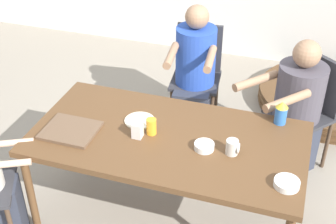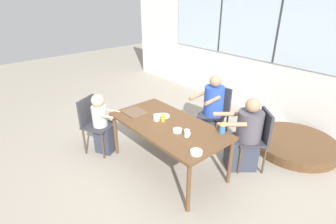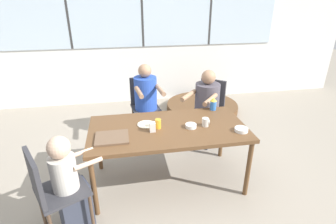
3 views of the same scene
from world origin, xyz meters
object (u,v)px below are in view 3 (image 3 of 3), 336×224
Objects in this scene: coffee_mug at (206,122)px; folded_table_stack at (202,107)px; chair_for_man_blue_shirt at (210,104)px; chair_for_toddler at (50,188)px; sippy_cup at (213,104)px; milk_carton_small at (153,127)px; person_woman_green_shirt at (147,107)px; bowl_cereal at (191,126)px; person_man_blue_shirt at (205,112)px; person_toddler at (70,187)px; bowl_white_shallow at (241,130)px; chair_for_woman_green_shirt at (144,101)px; juice_glass at (158,124)px.

coffee_mug is 2.12m from folded_table_stack.
chair_for_man_blue_shirt and chair_for_toddler have the same top height.
sippy_cup is 1.56× the size of milk_carton_small.
bowl_cereal is (0.36, -1.13, 0.22)m from person_woman_green_shirt.
bowl_cereal is (-0.17, -0.01, -0.03)m from coffee_mug.
person_man_blue_shirt is (-0.11, -0.13, -0.06)m from chair_for_man_blue_shirt.
coffee_mug is (1.38, 0.46, 0.29)m from person_toddler.
person_man_blue_shirt is 1.08m from bowl_white_shallow.
chair_for_toddler is at bearing -160.82° from coffee_mug.
person_man_blue_shirt is 1.16m from folded_table_stack.
chair_for_man_blue_shirt reaches higher than bowl_white_shallow.
folded_table_stack is at bearing 112.15° from chair_for_toddler.
chair_for_woman_green_shirt is at bearing 106.47° from bowl_cereal.
bowl_white_shallow is 0.10× the size of folded_table_stack.
milk_carton_small is at bearing -178.59° from bowl_cereal.
coffee_mug is at bearing 1.83° from milk_carton_small.
bowl_cereal is at bearing 83.89° from chair_for_toddler.
milk_carton_small is 0.93m from bowl_white_shallow.
person_woman_green_shirt reaches higher than chair_for_toddler.
person_toddler is at bearing 79.43° from chair_for_man_blue_shirt.
chair_for_woman_green_shirt is at bearing 124.70° from chair_for_toddler.
chair_for_toddler is 7.45× the size of bowl_cereal.
person_woman_green_shirt reaches higher than folded_table_stack.
chair_for_man_blue_shirt reaches higher than coffee_mug.
sippy_cup is at bearing 90.96° from chair_for_toddler.
person_man_blue_shirt reaches higher than milk_carton_small.
chair_for_woman_green_shirt is 0.94m from person_man_blue_shirt.
chair_for_toddler is 3.26m from folded_table_stack.
chair_for_toddler is 1.62m from coffee_mug.
chair_for_man_blue_shirt is 0.18m from person_man_blue_shirt.
juice_glass is 0.87m from bowl_white_shallow.
milk_carton_small reaches higher than bowl_cereal.
coffee_mug reaches higher than bowl_white_shallow.
chair_for_toddler is 9.53× the size of coffee_mug.
chair_for_toddler is (-1.92, -1.53, 0.00)m from chair_for_man_blue_shirt.
juice_glass is (-0.51, 0.04, 0.01)m from coffee_mug.
person_woman_green_shirt is at bearing 136.48° from sippy_cup.
chair_for_toddler is at bearing -130.73° from folded_table_stack.
coffee_mug is at bearing 82.05° from chair_for_toddler.
person_woman_green_shirt is at bearing 115.30° from coffee_mug.
person_toddler is at bearing -159.72° from bowl_cereal.
juice_glass is (0.87, 0.50, 0.30)m from person_toddler.
bowl_white_shallow is at bearing -19.43° from bowl_cereal.
chair_for_woman_green_shirt is 1.72m from bowl_white_shallow.
chair_for_woman_green_shirt is 1.27m from juice_glass.
chair_for_man_blue_shirt is 1.10m from coffee_mug.
chair_for_woman_green_shirt is 0.78× the size of person_woman_green_shirt.
folded_table_stack is at bearing 59.69° from juice_glass.
sippy_cup is 0.12× the size of folded_table_stack.
chair_for_toddler is 5.62× the size of sippy_cup.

